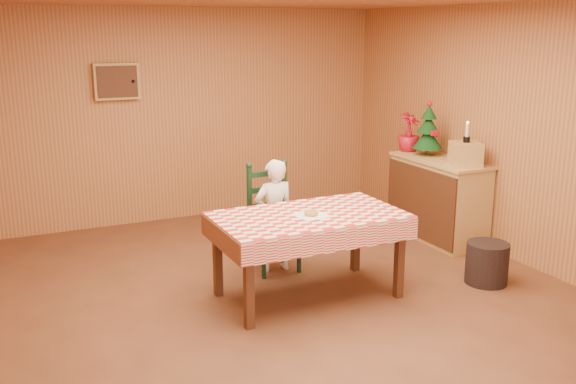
% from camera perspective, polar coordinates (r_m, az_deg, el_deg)
% --- Properties ---
extents(ground, '(6.00, 6.00, 0.00)m').
position_cam_1_polar(ground, '(5.77, 0.87, -9.63)').
color(ground, brown).
rests_on(ground, ground).
extents(cabin_walls, '(5.10, 6.05, 2.65)m').
position_cam_1_polar(cabin_walls, '(5.78, -1.46, 9.18)').
color(cabin_walls, '#B57441').
rests_on(cabin_walls, ground).
extents(dining_table, '(1.66, 0.96, 0.77)m').
position_cam_1_polar(dining_table, '(5.63, 1.83, -2.77)').
color(dining_table, '#4D2714').
rests_on(dining_table, ground).
extents(ladder_chair, '(0.44, 0.40, 1.08)m').
position_cam_1_polar(ladder_chair, '(6.36, -1.45, -2.49)').
color(ladder_chair, black).
rests_on(ladder_chair, ground).
extents(seated_child, '(0.41, 0.27, 1.12)m').
position_cam_1_polar(seated_child, '(6.30, -1.24, -2.11)').
color(seated_child, white).
rests_on(seated_child, ground).
extents(napkin, '(0.30, 0.30, 0.00)m').
position_cam_1_polar(napkin, '(5.56, 2.07, -2.08)').
color(napkin, white).
rests_on(napkin, dining_table).
extents(donut, '(0.15, 0.15, 0.04)m').
position_cam_1_polar(donut, '(5.56, 2.07, -1.86)').
color(donut, '#BB8A43').
rests_on(donut, napkin).
extents(shelf_unit, '(0.54, 1.24, 0.93)m').
position_cam_1_polar(shelf_unit, '(7.48, 13.17, -0.61)').
color(shelf_unit, tan).
rests_on(shelf_unit, ground).
extents(crate, '(0.40, 0.40, 0.25)m').
position_cam_1_polar(crate, '(7.06, 15.50, 3.28)').
color(crate, tan).
rests_on(crate, shelf_unit).
extents(christmas_tree, '(0.34, 0.34, 0.62)m').
position_cam_1_polar(christmas_tree, '(7.53, 12.35, 5.32)').
color(christmas_tree, '#4D2714').
rests_on(christmas_tree, shelf_unit).
extents(flower_arrangement, '(0.31, 0.31, 0.45)m').
position_cam_1_polar(flower_arrangement, '(7.74, 10.68, 5.24)').
color(flower_arrangement, '#B41021').
rests_on(flower_arrangement, shelf_unit).
extents(candle_set, '(0.07, 0.07, 0.22)m').
position_cam_1_polar(candle_set, '(7.03, 15.61, 4.80)').
color(candle_set, black).
rests_on(candle_set, crate).
extents(storage_bin, '(0.48, 0.48, 0.40)m').
position_cam_1_polar(storage_bin, '(6.36, 17.26, -6.06)').
color(storage_bin, black).
rests_on(storage_bin, ground).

